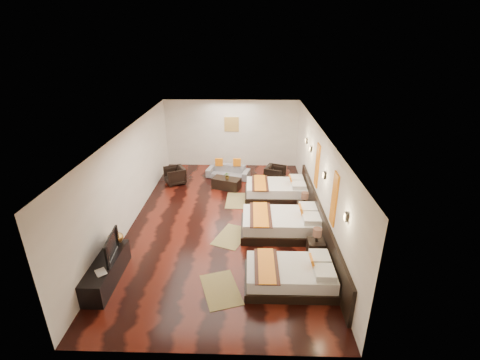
{
  "coord_description": "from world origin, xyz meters",
  "views": [
    {
      "loc": [
        0.72,
        -9.11,
        5.28
      ],
      "look_at": [
        0.46,
        0.56,
        1.1
      ],
      "focal_mm": 25.61,
      "sensor_mm": 36.0,
      "label": 1
    }
  ],
  "objects_px": {
    "bed_near": "(291,275)",
    "armchair_right": "(275,174)",
    "figurine": "(115,236)",
    "coffee_table": "(226,183)",
    "armchair_left": "(175,176)",
    "bed_far": "(277,190)",
    "sofa": "(228,172)",
    "nightstand_b": "(304,208)",
    "table_plant": "(227,175)",
    "tv": "(108,247)",
    "nightstand_a": "(316,247)",
    "bed_mid": "(282,223)",
    "book": "(96,274)",
    "tv_console": "(107,271)"
  },
  "relations": [
    {
      "from": "nightstand_b",
      "to": "sofa",
      "type": "height_order",
      "value": "nightstand_b"
    },
    {
      "from": "bed_mid",
      "to": "figurine",
      "type": "relative_size",
      "value": 5.99
    },
    {
      "from": "book",
      "to": "table_plant",
      "type": "relative_size",
      "value": 1.05
    },
    {
      "from": "figurine",
      "to": "armchair_left",
      "type": "bearing_deg",
      "value": 84.78
    },
    {
      "from": "sofa",
      "to": "armchair_right",
      "type": "bearing_deg",
      "value": 0.44
    },
    {
      "from": "bed_far",
      "to": "nightstand_b",
      "type": "height_order",
      "value": "nightstand_b"
    },
    {
      "from": "bed_mid",
      "to": "tv_console",
      "type": "distance_m",
      "value": 4.74
    },
    {
      "from": "bed_mid",
      "to": "book",
      "type": "distance_m",
      "value": 4.98
    },
    {
      "from": "bed_near",
      "to": "tv",
      "type": "bearing_deg",
      "value": 177.43
    },
    {
      "from": "nightstand_a",
      "to": "tv",
      "type": "relative_size",
      "value": 0.86
    },
    {
      "from": "sofa",
      "to": "bed_mid",
      "type": "bearing_deg",
      "value": -52.78
    },
    {
      "from": "bed_mid",
      "to": "nightstand_b",
      "type": "distance_m",
      "value": 1.24
    },
    {
      "from": "table_plant",
      "to": "tv",
      "type": "bearing_deg",
      "value": -115.83
    },
    {
      "from": "tv",
      "to": "armchair_left",
      "type": "height_order",
      "value": "tv"
    },
    {
      "from": "book",
      "to": "figurine",
      "type": "height_order",
      "value": "figurine"
    },
    {
      "from": "tv",
      "to": "book",
      "type": "xyz_separation_m",
      "value": [
        -0.05,
        -0.64,
        -0.26
      ]
    },
    {
      "from": "tv_console",
      "to": "book",
      "type": "bearing_deg",
      "value": -90.0
    },
    {
      "from": "bed_near",
      "to": "bed_far",
      "type": "distance_m",
      "value": 4.5
    },
    {
      "from": "figurine",
      "to": "armchair_left",
      "type": "height_order",
      "value": "figurine"
    },
    {
      "from": "armchair_left",
      "to": "armchair_right",
      "type": "distance_m",
      "value": 3.8
    },
    {
      "from": "bed_far",
      "to": "sofa",
      "type": "bearing_deg",
      "value": 135.56
    },
    {
      "from": "nightstand_a",
      "to": "tv_console",
      "type": "distance_m",
      "value": 5.06
    },
    {
      "from": "nightstand_a",
      "to": "armchair_right",
      "type": "height_order",
      "value": "nightstand_a"
    },
    {
      "from": "nightstand_b",
      "to": "book",
      "type": "height_order",
      "value": "nightstand_b"
    },
    {
      "from": "nightstand_b",
      "to": "table_plant",
      "type": "relative_size",
      "value": 3.07
    },
    {
      "from": "bed_mid",
      "to": "armchair_right",
      "type": "distance_m",
      "value": 3.62
    },
    {
      "from": "tv_console",
      "to": "table_plant",
      "type": "bearing_deg",
      "value": 64.44
    },
    {
      "from": "figurine",
      "to": "armchair_right",
      "type": "distance_m",
      "value": 6.62
    },
    {
      "from": "tv",
      "to": "book",
      "type": "distance_m",
      "value": 0.69
    },
    {
      "from": "tv",
      "to": "armchair_left",
      "type": "distance_m",
      "value": 5.44
    },
    {
      "from": "armchair_right",
      "to": "bed_far",
      "type": "bearing_deg",
      "value": -160.1
    },
    {
      "from": "bed_far",
      "to": "armchair_left",
      "type": "height_order",
      "value": "bed_far"
    },
    {
      "from": "coffee_table",
      "to": "bed_mid",
      "type": "bearing_deg",
      "value": -59.17
    },
    {
      "from": "tv",
      "to": "figurine",
      "type": "bearing_deg",
      "value": -0.85
    },
    {
      "from": "bed_near",
      "to": "tv",
      "type": "relative_size",
      "value": 2.1
    },
    {
      "from": "nightstand_b",
      "to": "armchair_right",
      "type": "xyz_separation_m",
      "value": [
        -0.71,
        2.64,
        0.04
      ]
    },
    {
      "from": "figurine",
      "to": "armchair_right",
      "type": "xyz_separation_m",
      "value": [
        4.23,
        5.07,
        -0.42
      ]
    },
    {
      "from": "nightstand_b",
      "to": "book",
      "type": "relative_size",
      "value": 2.93
    },
    {
      "from": "tv",
      "to": "coffee_table",
      "type": "bearing_deg",
      "value": -31.12
    },
    {
      "from": "nightstand_a",
      "to": "nightstand_b",
      "type": "relative_size",
      "value": 1.02
    },
    {
      "from": "nightstand_b",
      "to": "armchair_right",
      "type": "bearing_deg",
      "value": 105.09
    },
    {
      "from": "armchair_left",
      "to": "bed_mid",
      "type": "bearing_deg",
      "value": 20.71
    },
    {
      "from": "nightstand_a",
      "to": "armchair_right",
      "type": "xyz_separation_m",
      "value": [
        -0.71,
        4.74,
        0.03
      ]
    },
    {
      "from": "figurine",
      "to": "coffee_table",
      "type": "xyz_separation_m",
      "value": [
        2.42,
        4.44,
        -0.54
      ]
    },
    {
      "from": "sofa",
      "to": "armchair_right",
      "type": "height_order",
      "value": "armchair_right"
    },
    {
      "from": "nightstand_a",
      "to": "figurine",
      "type": "height_order",
      "value": "figurine"
    },
    {
      "from": "bed_near",
      "to": "armchair_right",
      "type": "height_order",
      "value": "bed_near"
    },
    {
      "from": "bed_near",
      "to": "sofa",
      "type": "relative_size",
      "value": 1.22
    },
    {
      "from": "nightstand_b",
      "to": "tv",
      "type": "bearing_deg",
      "value": -148.42
    },
    {
      "from": "nightstand_b",
      "to": "figurine",
      "type": "height_order",
      "value": "figurine"
    }
  ]
}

